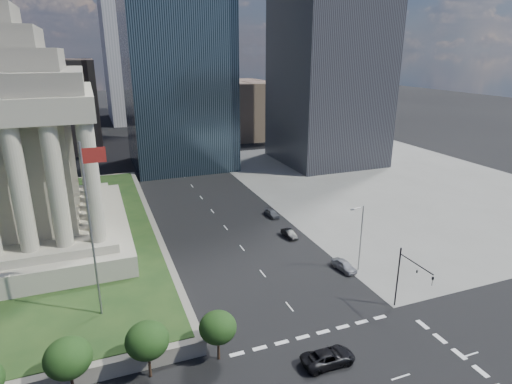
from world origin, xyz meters
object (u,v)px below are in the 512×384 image
street_lamp_north (360,235)px  parked_sedan_near (344,265)px  traffic_signal_ne (409,275)px  pickup_truck (328,357)px  parked_sedan_mid (289,234)px  flagpole (92,223)px  parked_sedan_far (272,213)px

street_lamp_north → parked_sedan_near: (-1.83, 0.70, -4.92)m
traffic_signal_ne → street_lamp_north: street_lamp_north is taller
street_lamp_north → pickup_truck: 21.68m
traffic_signal_ne → pickup_truck: 14.66m
parked_sedan_mid → parked_sedan_near: bearing=-83.4°
pickup_truck → parked_sedan_near: size_ratio=1.29×
street_lamp_north → flagpole: bearing=-178.4°
parked_sedan_mid → flagpole: bearing=-157.9°
street_lamp_north → parked_sedan_mid: 15.55m
traffic_signal_ne → parked_sedan_far: bearing=94.0°
parked_sedan_near → flagpole: bearing=176.1°
street_lamp_north → parked_sedan_mid: street_lamp_north is taller
pickup_truck → parked_sedan_near: (12.24, 16.45, -0.04)m
pickup_truck → parked_sedan_near: bearing=-36.4°
flagpole → parked_sedan_mid: size_ratio=5.11×
street_lamp_north → traffic_signal_ne: bearing=-94.2°
traffic_signal_ne → pickup_truck: bearing=-161.4°
flagpole → traffic_signal_ne: bearing=-16.7°
flagpole → parked_sedan_far: 42.39m
pickup_truck → parked_sedan_far: size_ratio=1.38×
pickup_truck → parked_sedan_mid: 31.38m
street_lamp_north → parked_sedan_far: bearing=97.9°
flagpole → parked_sedan_far: size_ratio=4.86×
parked_sedan_mid → parked_sedan_far: (1.00, 10.02, 0.06)m
flagpole → parked_sedan_far: bearing=38.2°
flagpole → parked_sedan_mid: 36.51m
flagpole → parked_sedan_mid: (30.83, 15.07, -12.47)m
pickup_truck → parked_sedan_mid: bearing=-17.8°
street_lamp_north → parked_sedan_mid: bearing=107.1°
street_lamp_north → parked_sedan_near: 5.29m
pickup_truck → parked_sedan_far: (10.74, 39.85, -0.09)m
flagpole → pickup_truck: 28.54m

